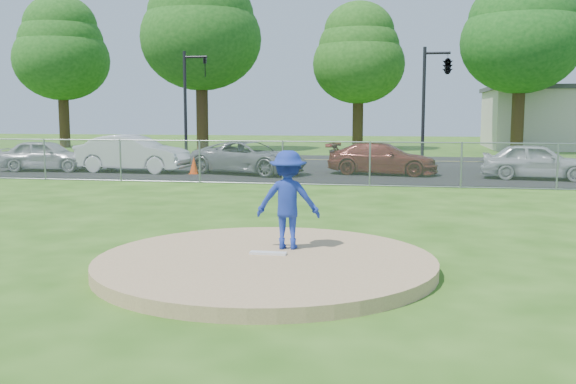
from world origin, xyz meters
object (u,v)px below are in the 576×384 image
(tree_left, at_px, (201,23))
(traffic_signal_left, at_px, (190,95))
(tree_far_left, at_px, (61,48))
(tree_center, at_px, (359,53))
(traffic_signal_center, at_px, (445,68))
(traffic_cone, at_px, (194,165))
(parked_car_gray, at_px, (250,157))
(parked_car_white, at_px, (133,154))
(parked_car_silver, at_px, (46,155))
(parked_car_pearl, at_px, (537,161))
(parked_car_darkred, at_px, (382,159))
(pitcher, at_px, (288,200))
(tree_right, at_px, (522,27))

(tree_left, distance_m, traffic_signal_left, 10.48)
(tree_far_left, bearing_deg, tree_center, 2.73)
(traffic_signal_center, height_order, traffic_cone, traffic_signal_center)
(tree_center, xyz_separation_m, traffic_signal_left, (-7.76, -12.00, -3.11))
(tree_far_left, height_order, parked_car_gray, tree_far_left)
(tree_center, distance_m, parked_car_white, 20.98)
(traffic_signal_center, relative_size, parked_car_silver, 1.43)
(traffic_signal_left, height_order, parked_car_white, traffic_signal_left)
(traffic_cone, bearing_deg, parked_car_pearl, 1.48)
(tree_left, bearing_deg, tree_far_left, 169.70)
(traffic_signal_left, xyz_separation_m, traffic_signal_center, (12.73, -0.00, 1.25))
(tree_left, height_order, traffic_signal_left, tree_left)
(tree_center, bearing_deg, traffic_signal_center, -67.51)
(traffic_signal_center, height_order, parked_car_pearl, traffic_signal_center)
(parked_car_darkred, bearing_deg, tree_center, 15.58)
(parked_car_silver, relative_size, parked_car_darkred, 0.89)
(parked_car_white, relative_size, parked_car_pearl, 1.19)
(parked_car_white, bearing_deg, parked_car_pearl, -87.36)
(pitcher, relative_size, parked_car_darkred, 0.38)
(pitcher, bearing_deg, parked_car_darkred, -96.44)
(traffic_cone, xyz_separation_m, parked_car_white, (-2.80, 0.40, 0.42))
(parked_car_silver, relative_size, parked_car_gray, 0.82)
(pitcher, xyz_separation_m, parked_car_white, (-9.28, 14.75, -0.24))
(parked_car_white, bearing_deg, pitcher, -144.95)
(traffic_cone, distance_m, parked_car_darkred, 7.64)
(tree_far_left, distance_m, parked_car_silver, 20.86)
(traffic_signal_left, relative_size, pitcher, 3.38)
(parked_car_silver, distance_m, parked_car_pearl, 19.96)
(tree_far_left, height_order, tree_right, tree_right)
(tree_right, distance_m, parked_car_gray, 22.11)
(traffic_signal_left, bearing_deg, traffic_signal_center, -0.00)
(tree_left, xyz_separation_m, traffic_signal_left, (2.24, -9.00, -4.88))
(traffic_signal_center, relative_size, parked_car_darkred, 1.27)
(tree_right, distance_m, parked_car_white, 25.41)
(tree_left, relative_size, parked_car_white, 2.66)
(tree_far_left, xyz_separation_m, parked_car_white, (12.95, -17.51, -6.27))
(tree_right, height_order, parked_car_darkred, tree_right)
(parked_car_darkred, bearing_deg, tree_left, 48.10)
(tree_right, relative_size, parked_car_darkred, 2.64)
(traffic_signal_left, xyz_separation_m, parked_car_darkred, (10.04, -5.71, -2.71))
(tree_left, height_order, parked_car_pearl, tree_left)
(tree_left, distance_m, pitcher, 33.08)
(tree_left, bearing_deg, parked_car_darkred, -50.14)
(tree_left, relative_size, parked_car_pearl, 3.16)
(tree_center, height_order, tree_right, tree_right)
(tree_center, relative_size, parked_car_pearl, 2.48)
(tree_center, relative_size, parked_car_silver, 2.51)
(tree_left, xyz_separation_m, tree_right, (20.00, 1.00, -0.59))
(parked_car_pearl, bearing_deg, parked_car_gray, 97.21)
(tree_right, distance_m, parked_car_silver, 28.42)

